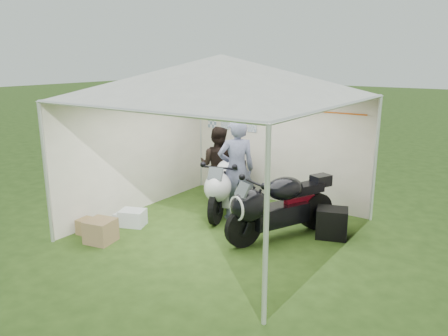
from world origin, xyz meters
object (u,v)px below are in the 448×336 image
(paddock_stand, at_px, (320,218))
(crate_0, at_px, (133,218))
(crate_2, at_px, (122,219))
(motorcycle_black, at_px, (276,205))
(person_blue_jacket, at_px, (236,169))
(crate_1, at_px, (101,231))
(crate_3, at_px, (89,227))
(motorcycle_white, at_px, (227,183))
(person_dark_jacket, at_px, (218,165))
(equipment_box, at_px, (332,223))
(canopy_tent, at_px, (222,81))

(paddock_stand, xyz_separation_m, crate_0, (-2.79, -1.86, -0.02))
(crate_0, relative_size, crate_2, 1.65)
(motorcycle_black, relative_size, person_blue_jacket, 1.08)
(crate_0, bearing_deg, motorcycle_black, 21.77)
(motorcycle_black, relative_size, crate_1, 4.81)
(paddock_stand, bearing_deg, crate_3, -140.44)
(motorcycle_white, height_order, crate_0, motorcycle_white)
(person_dark_jacket, height_order, equipment_box, person_dark_jacket)
(crate_2, bearing_deg, motorcycle_black, 21.08)
(crate_3, bearing_deg, motorcycle_black, 31.60)
(canopy_tent, distance_m, motorcycle_white, 2.17)
(equipment_box, bearing_deg, crate_1, -142.20)
(motorcycle_white, distance_m, crate_2, 2.06)
(crate_1, bearing_deg, crate_2, 113.23)
(crate_2, bearing_deg, paddock_stand, 32.36)
(canopy_tent, xyz_separation_m, equipment_box, (1.70, 0.77, -2.32))
(motorcycle_white, xyz_separation_m, paddock_stand, (1.79, 0.33, -0.42))
(equipment_box, bearing_deg, paddock_stand, 137.94)
(motorcycle_white, xyz_separation_m, crate_3, (-1.31, -2.24, -0.46))
(crate_0, relative_size, crate_1, 1.03)
(motorcycle_white, height_order, crate_2, motorcycle_white)
(person_blue_jacket, xyz_separation_m, equipment_box, (1.82, 0.16, -0.69))
(paddock_stand, height_order, crate_0, paddock_stand)
(person_blue_jacket, relative_size, equipment_box, 3.74)
(canopy_tent, xyz_separation_m, crate_3, (-1.75, -1.48, -2.44))
(paddock_stand, relative_size, equipment_box, 0.88)
(motorcycle_black, distance_m, person_dark_jacket, 2.11)
(crate_1, bearing_deg, person_dark_jacket, 81.31)
(motorcycle_black, height_order, crate_1, motorcycle_black)
(motorcycle_black, xyz_separation_m, equipment_box, (0.75, 0.59, -0.35))
(crate_3, bearing_deg, equipment_box, 33.16)
(equipment_box, xyz_separation_m, crate_1, (-3.03, -2.35, -0.06))
(crate_2, bearing_deg, canopy_tent, 26.47)
(crate_3, bearing_deg, person_dark_jacket, 72.39)
(person_blue_jacket, bearing_deg, motorcycle_white, -69.62)
(crate_1, bearing_deg, canopy_tent, 49.84)
(crate_1, bearing_deg, equipment_box, 37.80)
(equipment_box, xyz_separation_m, crate_0, (-3.14, -1.55, -0.11))
(motorcycle_white, height_order, person_dark_jacket, person_dark_jacket)
(motorcycle_white, xyz_separation_m, equipment_box, (2.14, 0.02, -0.34))
(crate_0, relative_size, crate_3, 1.11)
(person_dark_jacket, distance_m, crate_2, 2.21)
(person_dark_jacket, height_order, crate_1, person_dark_jacket)
(motorcycle_white, xyz_separation_m, crate_2, (-1.22, -1.58, -0.49))
(motorcycle_white, height_order, crate_1, motorcycle_white)
(motorcycle_white, bearing_deg, person_dark_jacket, 124.68)
(motorcycle_white, height_order, equipment_box, motorcycle_white)
(person_blue_jacket, bearing_deg, crate_0, 1.15)
(canopy_tent, distance_m, person_blue_jacket, 1.75)
(motorcycle_black, bearing_deg, equipment_box, 62.46)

